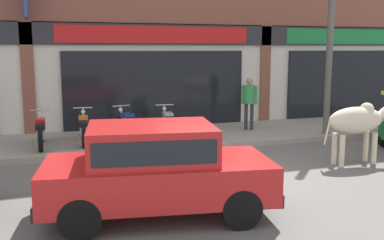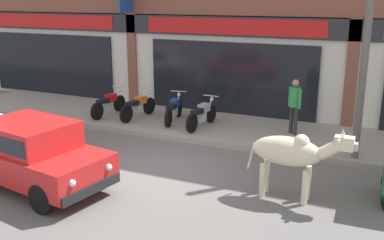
# 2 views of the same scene
# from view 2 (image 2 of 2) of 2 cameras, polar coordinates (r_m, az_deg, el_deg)

# --- Properties ---
(ground_plane) EXTENTS (90.00, 90.00, 0.00)m
(ground_plane) POSITION_cam_2_polar(r_m,az_deg,el_deg) (10.83, -5.11, -6.39)
(ground_plane) COLOR #605E5B
(sidewalk) EXTENTS (19.00, 3.20, 0.15)m
(sidewalk) POSITION_cam_2_polar(r_m,az_deg,el_deg) (14.04, 2.57, -0.84)
(sidewalk) COLOR gray
(sidewalk) RESTS_ON ground
(cow) EXTENTS (2.15, 0.54, 1.61)m
(cow) POSITION_cam_2_polar(r_m,az_deg,el_deg) (9.21, 12.53, -4.04)
(cow) COLOR beige
(cow) RESTS_ON ground
(car_0) EXTENTS (3.77, 2.13, 1.46)m
(car_0) POSITION_cam_2_polar(r_m,az_deg,el_deg) (10.24, -19.73, -3.73)
(car_0) COLOR black
(car_0) RESTS_ON ground
(motorcycle_0) EXTENTS (0.52, 1.81, 0.88)m
(motorcycle_0) POSITION_cam_2_polar(r_m,az_deg,el_deg) (15.22, -10.55, 2.01)
(motorcycle_0) COLOR black
(motorcycle_0) RESTS_ON sidewalk
(motorcycle_1) EXTENTS (0.52, 1.81, 0.88)m
(motorcycle_1) POSITION_cam_2_polar(r_m,az_deg,el_deg) (14.73, -6.86, 1.71)
(motorcycle_1) COLOR black
(motorcycle_1) RESTS_ON sidewalk
(motorcycle_2) EXTENTS (0.62, 1.79, 0.88)m
(motorcycle_2) POSITION_cam_2_polar(r_m,az_deg,el_deg) (14.23, -2.34, 1.31)
(motorcycle_2) COLOR black
(motorcycle_2) RESTS_ON sidewalk
(motorcycle_3) EXTENTS (0.52, 1.81, 0.88)m
(motorcycle_3) POSITION_cam_2_polar(r_m,az_deg,el_deg) (13.61, 1.26, 0.67)
(motorcycle_3) COLOR black
(motorcycle_3) RESTS_ON sidewalk
(pedestrian) EXTENTS (0.42, 0.33, 1.60)m
(pedestrian) POSITION_cam_2_polar(r_m,az_deg,el_deg) (13.11, 12.90, 2.38)
(pedestrian) COLOR #2D2D33
(pedestrian) RESTS_ON sidewalk
(utility_pole) EXTENTS (0.18, 0.18, 5.75)m
(utility_pole) POSITION_cam_2_polar(r_m,az_deg,el_deg) (11.25, 21.27, 9.38)
(utility_pole) COLOR #595651
(utility_pole) RESTS_ON sidewalk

